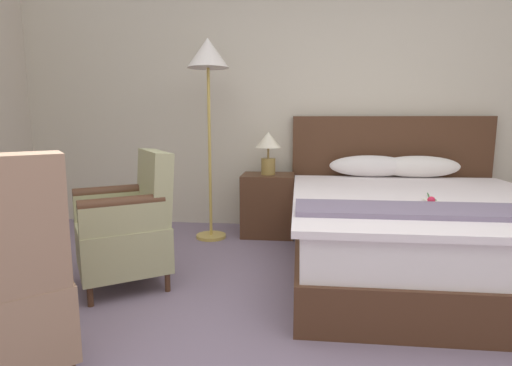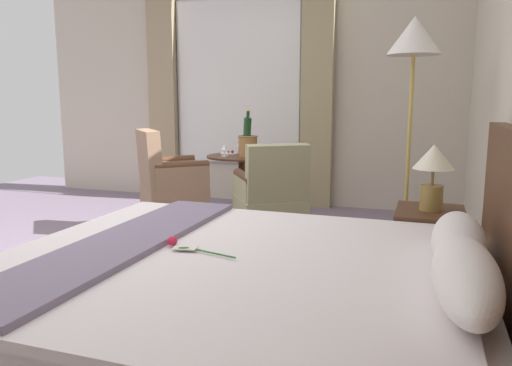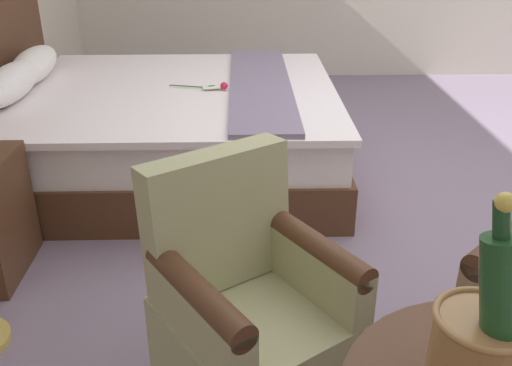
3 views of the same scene
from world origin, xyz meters
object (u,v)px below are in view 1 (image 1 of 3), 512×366
at_px(floor_lamp_brass, 208,68).
at_px(armchair_by_window, 128,227).
at_px(bed, 417,225).
at_px(nightstand, 268,205).
at_px(bedside_lamp, 268,146).

height_order(floor_lamp_brass, armchair_by_window, floor_lamp_brass).
distance_m(bed, armchair_by_window, 2.10).
height_order(nightstand, bedside_lamp, bedside_lamp).
distance_m(bed, floor_lamp_brass, 2.19).
height_order(bed, floor_lamp_brass, floor_lamp_brass).
relative_size(bed, bedside_lamp, 5.50).
bearing_deg(floor_lamp_brass, armchair_by_window, -105.53).
xyz_separation_m(bed, floor_lamp_brass, (-1.72, 0.56, 1.25)).
relative_size(nightstand, bedside_lamp, 1.46).
height_order(nightstand, armchair_by_window, armchair_by_window).
bearing_deg(bedside_lamp, nightstand, 0.00).
bearing_deg(bed, armchair_by_window, -164.58).
bearing_deg(floor_lamp_brass, nightstand, 17.36).
distance_m(nightstand, floor_lamp_brass, 1.38).
bearing_deg(armchair_by_window, bedside_lamp, 56.84).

